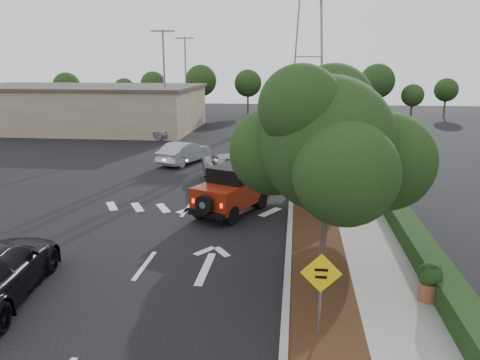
# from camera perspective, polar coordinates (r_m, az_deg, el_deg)

# --- Properties ---
(ground) EXTENTS (120.00, 120.00, 0.00)m
(ground) POSITION_cam_1_polar(r_m,az_deg,el_deg) (15.64, -11.55, -10.17)
(ground) COLOR black
(ground) RESTS_ON ground
(curb) EXTENTS (0.20, 70.00, 0.15)m
(curb) POSITION_cam_1_polar(r_m,az_deg,el_deg) (26.25, 6.39, 0.22)
(curb) COLOR #9E9B93
(curb) RESTS_ON ground
(planting_strip) EXTENTS (1.80, 70.00, 0.12)m
(planting_strip) POSITION_cam_1_polar(r_m,az_deg,el_deg) (26.26, 8.58, 0.12)
(planting_strip) COLOR black
(planting_strip) RESTS_ON ground
(sidewalk) EXTENTS (2.00, 70.00, 0.12)m
(sidewalk) POSITION_cam_1_polar(r_m,az_deg,el_deg) (26.39, 12.70, 0.00)
(sidewalk) COLOR gray
(sidewalk) RESTS_ON ground
(hedge) EXTENTS (0.80, 70.00, 0.80)m
(hedge) POSITION_cam_1_polar(r_m,az_deg,el_deg) (26.50, 15.75, 0.63)
(hedge) COLOR black
(hedge) RESTS_ON ground
(commercial_building) EXTENTS (22.00, 12.00, 4.00)m
(commercial_building) POSITION_cam_1_polar(r_m,az_deg,el_deg) (48.36, -18.73, 8.28)
(commercial_building) COLOR #7F7458
(commercial_building) RESTS_ON ground
(transmission_tower) EXTENTS (7.00, 4.00, 28.00)m
(transmission_tower) POSITION_cam_1_polar(r_m,az_deg,el_deg) (61.82, 8.11, 8.15)
(transmission_tower) COLOR slate
(transmission_tower) RESTS_ON ground
(street_tree_near) EXTENTS (3.80, 3.80, 5.92)m
(street_tree_near) POSITION_cam_1_polar(r_m,az_deg,el_deg) (14.49, 9.83, -12.15)
(street_tree_near) COLOR black
(street_tree_near) RESTS_ON ground
(street_tree_mid) EXTENTS (3.20, 3.20, 5.32)m
(street_tree_mid) POSITION_cam_1_polar(r_m,az_deg,el_deg) (20.99, 8.94, -3.67)
(street_tree_mid) COLOR black
(street_tree_mid) RESTS_ON ground
(street_tree_far) EXTENTS (3.40, 3.40, 5.62)m
(street_tree_far) POSITION_cam_1_polar(r_m,az_deg,el_deg) (27.25, 8.52, 0.51)
(street_tree_far) COLOR black
(street_tree_far) RESTS_ON ground
(light_pole_a) EXTENTS (2.00, 0.22, 9.00)m
(light_pole_a) POSITION_cam_1_polar(r_m,az_deg,el_deg) (41.54, -8.93, 5.21)
(light_pole_a) COLOR slate
(light_pole_a) RESTS_ON ground
(light_pole_b) EXTENTS (2.00, 0.22, 9.00)m
(light_pole_b) POSITION_cam_1_polar(r_m,az_deg,el_deg) (53.29, -6.49, 7.25)
(light_pole_b) COLOR slate
(light_pole_b) RESTS_ON ground
(red_jeep) EXTENTS (3.12, 4.21, 2.06)m
(red_jeep) POSITION_cam_1_polar(r_m,az_deg,el_deg) (20.20, -0.78, -1.11)
(red_jeep) COLOR black
(red_jeep) RESTS_ON ground
(silver_suv_ahead) EXTENTS (4.15, 5.96, 1.51)m
(silver_suv_ahead) POSITION_cam_1_polar(r_m,az_deg,el_deg) (25.02, -1.08, 1.22)
(silver_suv_ahead) COLOR #96999D
(silver_suv_ahead) RESTS_ON ground
(silver_sedan_oncoming) EXTENTS (2.84, 4.52, 1.41)m
(silver_sedan_oncoming) POSITION_cam_1_polar(r_m,az_deg,el_deg) (30.41, -6.84, 3.35)
(silver_sedan_oncoming) COLOR #97999E
(silver_sedan_oncoming) RESTS_ON ground
(parked_suv) EXTENTS (5.19, 2.92, 1.67)m
(parked_suv) POSITION_cam_1_polar(r_m,az_deg,el_deg) (41.02, -11.32, 6.17)
(parked_suv) COLOR #ADB0B5
(parked_suv) RESTS_ON ground
(speed_hump_sign) EXTENTS (0.96, 0.08, 2.05)m
(speed_hump_sign) POSITION_cam_1_polar(r_m,az_deg,el_deg) (11.21, 9.81, -12.30)
(speed_hump_sign) COLOR slate
(speed_hump_sign) RESTS_ON ground
(terracotta_planter) EXTENTS (0.66, 0.66, 1.14)m
(terracotta_planter) POSITION_cam_1_polar(r_m,az_deg,el_deg) (13.74, 22.12, -11.01)
(terracotta_planter) COLOR brown
(terracotta_planter) RESTS_ON ground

